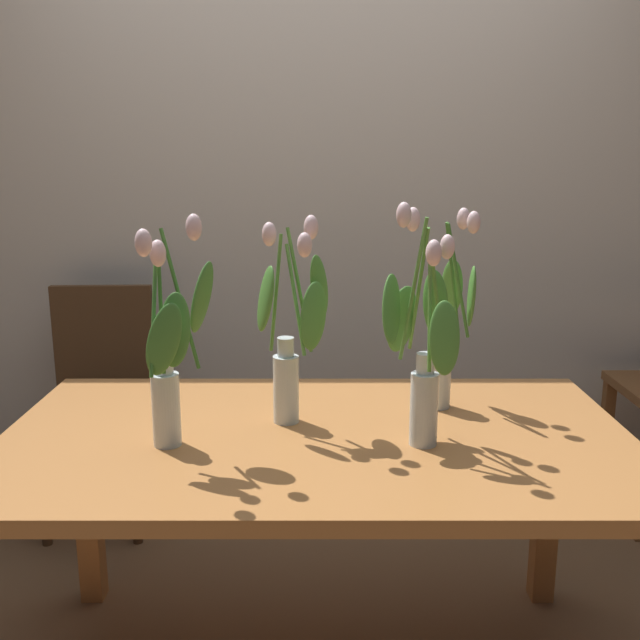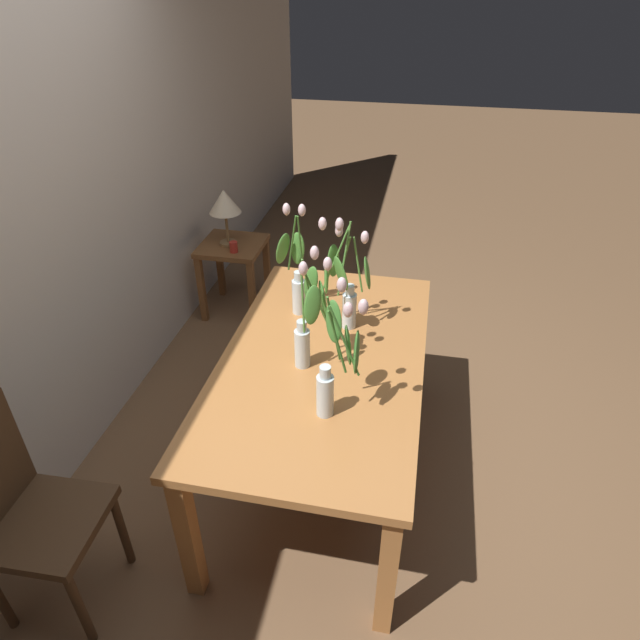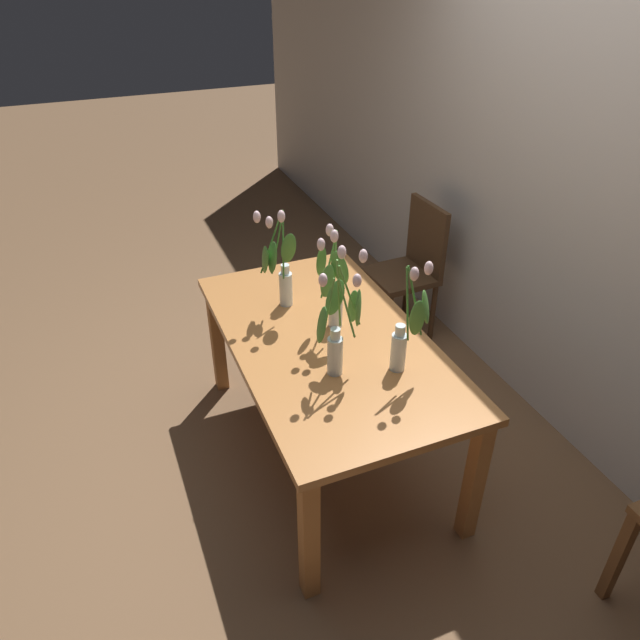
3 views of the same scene
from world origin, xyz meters
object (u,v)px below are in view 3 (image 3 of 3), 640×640
at_px(tulip_vase_3, 406,336).
at_px(dining_chair, 411,264).
at_px(dining_table, 327,353).
at_px(tulip_vase_0, 333,290).
at_px(tulip_vase_2, 339,328).
at_px(tulip_vase_1, 281,271).

xyz_separation_m(tulip_vase_3, dining_chair, (-1.22, 0.77, -0.40)).
xyz_separation_m(dining_table, dining_chair, (-0.86, 0.97, -0.12)).
relative_size(tulip_vase_0, tulip_vase_3, 0.99).
distance_m(tulip_vase_2, tulip_vase_3, 0.29).
bearing_deg(dining_chair, tulip_vase_1, -64.22).
bearing_deg(tulip_vase_2, tulip_vase_1, -174.91).
distance_m(tulip_vase_0, tulip_vase_2, 0.34).
xyz_separation_m(dining_table, tulip_vase_3, (0.36, 0.21, 0.28)).
xyz_separation_m(tulip_vase_2, tulip_vase_3, (0.11, 0.26, -0.04)).
bearing_deg(tulip_vase_0, tulip_vase_3, 19.58).
height_order(tulip_vase_0, tulip_vase_3, tulip_vase_3).
relative_size(tulip_vase_0, tulip_vase_2, 0.94).
bearing_deg(tulip_vase_3, tulip_vase_2, -112.39).
xyz_separation_m(tulip_vase_0, tulip_vase_2, (0.32, -0.11, 0.01)).
relative_size(dining_table, dining_chair, 1.72).
bearing_deg(dining_chair, tulip_vase_0, -49.01).
xyz_separation_m(dining_table, tulip_vase_0, (-0.07, 0.05, 0.31)).
relative_size(tulip_vase_0, tulip_vase_1, 0.97).
bearing_deg(tulip_vase_0, dining_table, -39.49).
bearing_deg(tulip_vase_1, dining_table, 17.81).
distance_m(dining_table, tulip_vase_2, 0.41).
relative_size(tulip_vase_2, dining_chair, 0.63).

